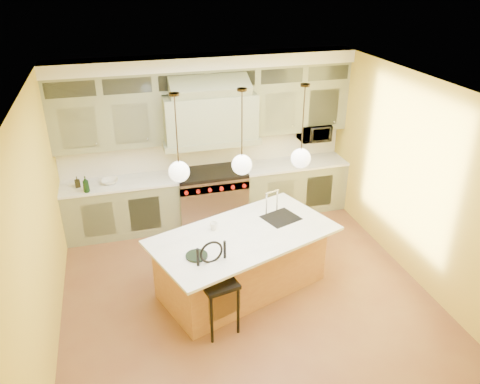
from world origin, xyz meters
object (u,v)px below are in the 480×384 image
object	(u,v)px
range	(212,196)
microwave	(314,132)
counter_stool	(217,283)
kitchen_island	(242,260)

from	to	relation	value
range	microwave	world-z (taller)	microwave
counter_stool	kitchen_island	bearing A→B (deg)	41.84
range	microwave	size ratio (longest dim) A/B	2.21
range	counter_stool	distance (m)	2.79
range	kitchen_island	size ratio (longest dim) A/B	0.43
range	counter_stool	xyz separation A→B (m)	(-0.53, -2.74, 0.21)
kitchen_island	counter_stool	xyz separation A→B (m)	(-0.52, -0.70, 0.22)
counter_stool	microwave	size ratio (longest dim) A/B	2.23
range	microwave	xyz separation A→B (m)	(1.95, 0.11, 0.96)
counter_stool	microwave	bearing A→B (deg)	37.09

